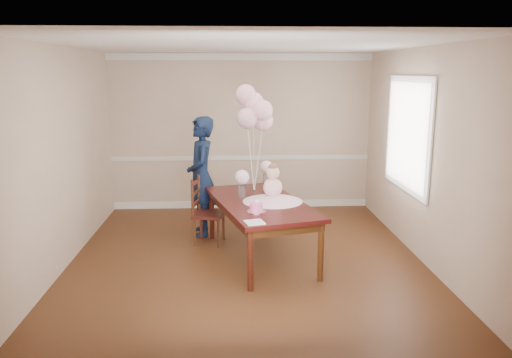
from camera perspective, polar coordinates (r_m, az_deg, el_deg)
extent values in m
cube|color=#341B0D|center=(6.60, -1.13, -9.02)|extent=(4.50, 5.00, 0.00)
cube|color=white|center=(6.16, -1.24, 15.10)|extent=(4.50, 5.00, 0.02)
cube|color=tan|center=(8.71, -1.72, 5.36)|extent=(4.50, 0.02, 2.70)
cube|color=tan|center=(3.80, 0.07, -3.69)|extent=(4.50, 0.02, 2.70)
cube|color=tan|center=(6.56, -21.23, 2.26)|extent=(0.02, 5.00, 2.70)
cube|color=tan|center=(6.70, 18.46, 2.65)|extent=(0.02, 5.00, 2.70)
cube|color=silver|center=(8.77, -1.70, 2.43)|extent=(4.50, 0.02, 0.07)
cube|color=silver|center=(8.64, -1.78, 13.81)|extent=(4.50, 0.02, 0.12)
cube|color=white|center=(8.95, -1.67, -2.88)|extent=(4.50, 0.02, 0.12)
cube|color=silver|center=(7.13, 16.95, 4.92)|extent=(0.02, 1.66, 1.56)
cube|color=silver|center=(7.12, 16.81, 4.92)|extent=(0.01, 1.50, 1.40)
cube|color=black|center=(6.41, 0.47, -2.77)|extent=(1.50, 2.22, 0.05)
cube|color=black|center=(6.43, 0.47, -3.42)|extent=(1.38, 2.10, 0.10)
cylinder|color=black|center=(5.56, -0.65, -9.28)|extent=(0.09, 0.09, 0.71)
cylinder|color=black|center=(5.85, 7.41, -8.25)|extent=(0.09, 0.09, 0.71)
cylinder|color=black|center=(7.26, -5.08, -4.11)|extent=(0.09, 0.09, 0.71)
cylinder|color=black|center=(7.49, 1.28, -3.56)|extent=(0.09, 0.09, 0.71)
cone|color=#EEAFCF|center=(6.39, 1.91, -2.11)|extent=(0.94, 0.94, 0.10)
sphere|color=#FFA1C8|center=(6.36, 1.92, -0.96)|extent=(0.24, 0.24, 0.24)
sphere|color=beige|center=(6.32, 1.93, 0.74)|extent=(0.17, 0.17, 0.17)
sphere|color=brown|center=(6.30, 1.94, 1.28)|extent=(0.12, 0.12, 0.12)
cylinder|color=silver|center=(5.92, 0.02, -3.74)|extent=(0.27, 0.27, 0.01)
cylinder|color=#F94E98|center=(5.90, 0.02, -3.22)|extent=(0.19, 0.19, 0.10)
sphere|color=white|center=(5.89, 0.02, -2.61)|extent=(0.03, 0.03, 0.03)
sphere|color=white|center=(5.91, 0.24, -2.54)|extent=(0.03, 0.03, 0.03)
cylinder|color=silver|center=(6.62, -1.61, -1.33)|extent=(0.12, 0.12, 0.16)
sphere|color=silver|center=(6.58, -1.62, 0.21)|extent=(0.19, 0.19, 0.19)
cylinder|color=silver|center=(7.29, 1.19, -0.05)|extent=(0.12, 0.12, 0.16)
sphere|color=#FFD5DC|center=(7.26, 1.19, 1.36)|extent=(0.19, 0.19, 0.19)
cube|color=silver|center=(5.50, -0.17, -4.96)|extent=(0.25, 0.25, 0.01)
cylinder|color=#BBBBBF|center=(6.94, -0.20, -1.28)|extent=(0.05, 0.05, 0.02)
sphere|color=#DF9EB9|center=(6.75, -1.03, 6.96)|extent=(0.28, 0.28, 0.28)
sphere|color=#F1AAC6|center=(6.75, 0.75, 7.83)|extent=(0.28, 0.28, 0.28)
sphere|color=#EEA9C7|center=(6.86, -0.31, 8.75)|extent=(0.28, 0.28, 0.28)
sphere|color=#E5A2B7|center=(6.85, -1.18, 9.59)|extent=(0.28, 0.28, 0.28)
sphere|color=#F6AEC6|center=(6.91, 0.79, 6.66)|extent=(0.28, 0.28, 0.28)
cylinder|color=white|center=(6.84, -0.61, 2.15)|extent=(0.09, 0.03, 0.85)
cylinder|color=white|center=(6.84, 0.27, 2.58)|extent=(0.11, 0.03, 0.95)
cylinder|color=white|center=(6.89, -0.25, 3.08)|extent=(0.01, 0.10, 1.05)
cylinder|color=white|center=(6.87, -0.68, 3.49)|extent=(0.11, 0.08, 1.15)
cylinder|color=white|center=(6.92, 0.29, 2.06)|extent=(0.12, 0.11, 0.79)
cube|color=#35120E|center=(7.06, -5.39, -4.05)|extent=(0.49, 0.49, 0.05)
cylinder|color=#3A1E10|center=(7.02, -7.03, -6.06)|extent=(0.04, 0.04, 0.40)
cylinder|color=black|center=(6.93, -4.35, -6.23)|extent=(0.04, 0.04, 0.40)
cylinder|color=#3E1611|center=(7.32, -6.30, -5.26)|extent=(0.04, 0.04, 0.40)
cylinder|color=#391A0F|center=(7.24, -3.74, -5.41)|extent=(0.04, 0.04, 0.40)
cylinder|color=#39180F|center=(6.89, -7.28, -2.20)|extent=(0.04, 0.04, 0.52)
cylinder|color=#3D1E10|center=(7.20, -6.53, -1.54)|extent=(0.04, 0.04, 0.52)
cube|color=#39170F|center=(7.07, -6.88, -2.74)|extent=(0.11, 0.37, 0.05)
cube|color=#311C0D|center=(7.03, -6.91, -1.57)|extent=(0.11, 0.37, 0.05)
cube|color=#38150F|center=(7.00, -6.94, -0.39)|extent=(0.11, 0.37, 0.05)
imported|color=#0E1933|center=(7.35, -6.27, 0.28)|extent=(0.50, 0.68, 1.76)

